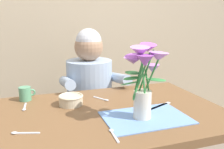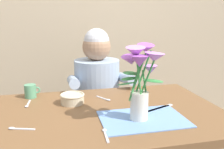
{
  "view_description": "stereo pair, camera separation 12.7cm",
  "coord_description": "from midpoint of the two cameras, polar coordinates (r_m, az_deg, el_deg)",
  "views": [
    {
      "loc": [
        -0.36,
        -1.12,
        1.21
      ],
      "look_at": [
        0.04,
        0.05,
        0.92
      ],
      "focal_mm": 38.96,
      "sensor_mm": 36.0,
      "label": 1
    },
    {
      "loc": [
        -0.24,
        -1.15,
        1.21
      ],
      "look_at": [
        0.04,
        0.05,
        0.92
      ],
      "focal_mm": 38.96,
      "sensor_mm": 36.0,
      "label": 2
    }
  ],
  "objects": [
    {
      "name": "striped_placemat",
      "position": [
        1.19,
        4.86,
        -10.07
      ],
      "size": [
        0.4,
        0.28,
        0.0
      ],
      "primitive_type": "cube",
      "color": "#6B93D1",
      "rests_on": "dining_table"
    },
    {
      "name": "flower_vase",
      "position": [
        1.11,
        4.08,
        -0.06
      ],
      "size": [
        0.21,
        0.24,
        0.36
      ],
      "color": "silver",
      "rests_on": "dining_table"
    },
    {
      "name": "spoon_1",
      "position": [
        1.13,
        -23.78,
        -12.51
      ],
      "size": [
        0.12,
        0.05,
        0.01
      ],
      "color": "silver",
      "rests_on": "dining_table"
    },
    {
      "name": "spoon_0",
      "position": [
        1.03,
        -3.38,
        -13.69
      ],
      "size": [
        0.02,
        0.12,
        0.01
      ],
      "color": "silver",
      "rests_on": "dining_table"
    },
    {
      "name": "wood_panel_backdrop",
      "position": [
        2.21,
        -11.34,
        14.02
      ],
      "size": [
        4.0,
        0.1,
        2.5
      ],
      "primitive_type": "cube",
      "color": "tan",
      "rests_on": "ground_plane"
    },
    {
      "name": "spoon_2",
      "position": [
        1.43,
        -4.62,
        -5.85
      ],
      "size": [
        0.07,
        0.11,
        0.01
      ],
      "color": "silver",
      "rests_on": "dining_table"
    },
    {
      "name": "coffee_cup",
      "position": [
        1.52,
        -21.96,
        -4.23
      ],
      "size": [
        0.09,
        0.07,
        0.08
      ],
      "color": "#569970",
      "rests_on": "dining_table"
    },
    {
      "name": "dinner_knife",
      "position": [
        1.33,
        8.28,
        -7.49
      ],
      "size": [
        0.18,
        0.09,
        0.0
      ],
      "primitive_type": "cube",
      "rotation": [
        0.0,
        0.0,
        0.4
      ],
      "color": "silver",
      "rests_on": "dining_table"
    },
    {
      "name": "spoon_4",
      "position": [
        1.4,
        -22.36,
        -7.31
      ],
      "size": [
        0.02,
        0.12,
        0.01
      ],
      "color": "silver",
      "rests_on": "dining_table"
    },
    {
      "name": "dining_table",
      "position": [
        1.31,
        -3.69,
        -12.56
      ],
      "size": [
        1.2,
        0.8,
        0.74
      ],
      "color": "brown",
      "rests_on": "ground_plane"
    },
    {
      "name": "seated_person",
      "position": [
        1.9,
        -7.09,
        -6.79
      ],
      "size": [
        0.45,
        0.47,
        1.14
      ],
      "rotation": [
        0.0,
        0.0,
        0.02
      ],
      "color": "#4C4C56",
      "rests_on": "ground_plane"
    },
    {
      "name": "ceramic_bowl",
      "position": [
        1.37,
        -12.27,
        -5.82
      ],
      "size": [
        0.14,
        0.14,
        0.06
      ],
      "color": "beige",
      "rests_on": "dining_table"
    }
  ]
}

